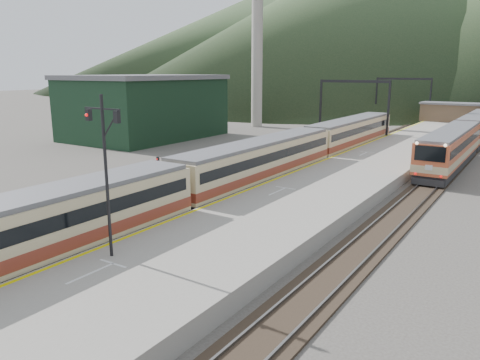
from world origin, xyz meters
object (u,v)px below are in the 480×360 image
Objects in this scene: main_train at (260,161)px; signal_mast at (105,160)px; worker at (24,218)px; second_train at (466,137)px.

main_train is 8.63× the size of signal_mast.
worker is (-8.80, 1.32, -4.49)m from signal_mast.
worker is (-5.74, -16.89, -1.20)m from main_train.
main_train is 1.62× the size of second_train.
main_train reaches higher than second_train.
second_train is at bearing -102.39° from worker.
main_train is 28.09m from second_train.
main_train is at bearing 99.54° from signal_mast.
signal_mast is 9.97m from worker.
signal_mast reaches higher than main_train.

